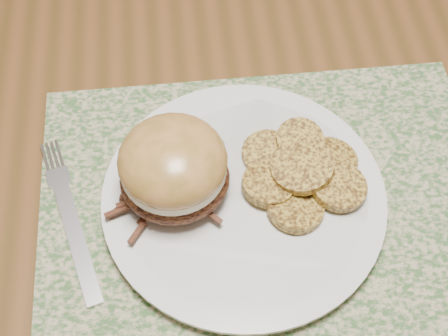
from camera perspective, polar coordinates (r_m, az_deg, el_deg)
The scene contains 7 objects.
ground at distance 1.44m, azimuth 11.30°, elevation -8.27°, with size 3.50×3.50×0.00m, color #55351D.
dining_table at distance 0.90m, azimuth 18.48°, elevation 9.98°, with size 1.50×0.90×0.75m.
placemat at distance 0.62m, azimuth 4.08°, elevation -3.36°, with size 0.45×0.33×0.00m, color #395D30.
dinner_plate at distance 0.61m, azimuth 1.81°, elevation -2.77°, with size 0.26×0.26×0.02m, color silver.
pork_sandwich at distance 0.58m, azimuth -4.64°, elevation 0.00°, with size 0.11×0.10×0.08m.
roasted_potatoes at distance 0.61m, azimuth 7.07°, elevation -0.32°, with size 0.13×0.14×0.03m.
fork at distance 0.63m, azimuth -13.90°, elevation -4.33°, with size 0.07×0.19×0.00m.
Camera 1 is at (-0.34, -0.55, 1.29)m, focal length 50.00 mm.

